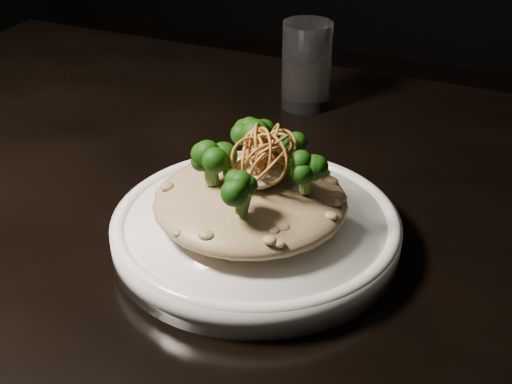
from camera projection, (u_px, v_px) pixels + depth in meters
table at (209, 260)px, 0.77m from camera, size 1.10×0.80×0.75m
plate at (256, 231)px, 0.65m from camera, size 0.26×0.26×0.03m
risotto at (250, 201)px, 0.63m from camera, size 0.17×0.17×0.04m
broccoli at (259, 162)px, 0.61m from camera, size 0.11×0.11×0.04m
cheese at (253, 172)px, 0.62m from camera, size 0.05×0.05×0.02m
shallots at (260, 148)px, 0.61m from camera, size 0.05×0.05×0.04m
drinking_glass at (307, 65)px, 0.89m from camera, size 0.08×0.08×0.11m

